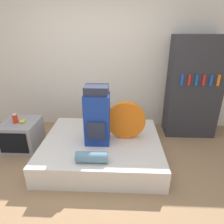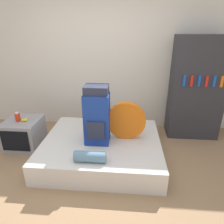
# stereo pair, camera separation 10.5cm
# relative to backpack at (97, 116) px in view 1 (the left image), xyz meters

# --- Properties ---
(ground_plane) EXTENTS (16.00, 16.00, 0.00)m
(ground_plane) POSITION_rel_backpack_xyz_m (-0.10, -0.58, -0.73)
(ground_plane) COLOR #997551
(wall_back) EXTENTS (8.00, 0.05, 2.60)m
(wall_back) POSITION_rel_backpack_xyz_m (-0.10, 1.27, 0.57)
(wall_back) COLOR silver
(wall_back) RESTS_ON ground_plane
(bed) EXTENTS (1.74, 1.48, 0.31)m
(bed) POSITION_rel_backpack_xyz_m (0.05, 0.07, -0.57)
(bed) COLOR silver
(bed) RESTS_ON ground_plane
(backpack) EXTENTS (0.35, 0.31, 0.85)m
(backpack) POSITION_rel_backpack_xyz_m (0.00, 0.00, 0.00)
(backpack) COLOR navy
(backpack) RESTS_ON bed
(tent_bag) EXTENTS (0.57, 0.10, 0.57)m
(tent_bag) POSITION_rel_backpack_xyz_m (0.41, 0.15, -0.13)
(tent_bag) COLOR orange
(tent_bag) RESTS_ON bed
(sleeping_roll) EXTENTS (0.40, 0.14, 0.14)m
(sleeping_roll) POSITION_rel_backpack_xyz_m (-0.02, -0.48, -0.34)
(sleeping_roll) COLOR #5B849E
(sleeping_roll) RESTS_ON bed
(television) EXTENTS (0.55, 0.58, 0.47)m
(television) POSITION_rel_backpack_xyz_m (-1.30, 0.29, -0.49)
(television) COLOR #939399
(television) RESTS_ON ground_plane
(canister) EXTENTS (0.08, 0.08, 0.15)m
(canister) POSITION_rel_backpack_xyz_m (-1.34, 0.26, -0.19)
(canister) COLOR red
(canister) RESTS_ON television
(banana_bunch) EXTENTS (0.11, 0.15, 0.03)m
(banana_bunch) POSITION_rel_backpack_xyz_m (-1.24, 0.30, -0.24)
(banana_bunch) COLOR yellow
(banana_bunch) RESTS_ON television
(bookshelf) EXTENTS (0.88, 0.46, 1.77)m
(bookshelf) POSITION_rel_backpack_xyz_m (1.61, 0.94, 0.16)
(bookshelf) COLOR #2D2D33
(bookshelf) RESTS_ON ground_plane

